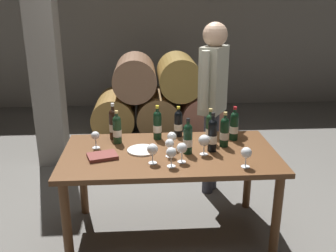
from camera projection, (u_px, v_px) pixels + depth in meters
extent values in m
plane|color=#66635E|center=(170.00, 233.00, 3.25)|extent=(14.00, 14.00, 0.00)
cube|color=gray|center=(153.00, 28.00, 6.76)|extent=(10.00, 0.24, 2.80)
cylinder|color=olive|center=(115.00, 113.00, 5.57)|extent=(0.60, 0.90, 0.60)
cylinder|color=brown|center=(157.00, 112.00, 5.61)|extent=(0.60, 0.90, 0.60)
cylinder|color=#955A46|center=(199.00, 112.00, 5.65)|extent=(0.60, 0.90, 0.60)
cylinder|color=brown|center=(135.00, 76.00, 5.41)|extent=(0.60, 0.90, 0.60)
cylinder|color=olive|center=(179.00, 76.00, 5.45)|extent=(0.60, 0.90, 0.60)
cube|color=gray|center=(45.00, 56.00, 4.25)|extent=(0.32, 0.32, 2.60)
cube|color=brown|center=(170.00, 154.00, 3.01)|extent=(1.70, 0.90, 0.04)
cylinder|color=brown|center=(67.00, 227.00, 2.72)|extent=(0.07, 0.07, 0.72)
cylinder|color=brown|center=(276.00, 219.00, 2.81)|extent=(0.07, 0.07, 0.72)
cylinder|color=brown|center=(83.00, 178.00, 3.45)|extent=(0.07, 0.07, 0.72)
cylinder|color=brown|center=(248.00, 173.00, 3.55)|extent=(0.07, 0.07, 0.72)
cylinder|color=black|center=(157.00, 127.00, 3.25)|extent=(0.07, 0.07, 0.21)
sphere|color=black|center=(157.00, 115.00, 3.21)|extent=(0.07, 0.07, 0.07)
cylinder|color=black|center=(157.00, 112.00, 3.20)|extent=(0.03, 0.03, 0.07)
cylinder|color=gold|center=(157.00, 107.00, 3.19)|extent=(0.03, 0.03, 0.02)
cylinder|color=silver|center=(157.00, 129.00, 3.25)|extent=(0.07, 0.07, 0.06)
cylinder|color=#19381E|center=(117.00, 132.00, 3.16)|extent=(0.07, 0.07, 0.20)
sphere|color=#19381E|center=(117.00, 120.00, 3.12)|extent=(0.07, 0.07, 0.07)
cylinder|color=#19381E|center=(117.00, 117.00, 3.12)|extent=(0.03, 0.03, 0.06)
cylinder|color=tan|center=(116.00, 112.00, 3.10)|extent=(0.03, 0.03, 0.02)
cylinder|color=silver|center=(117.00, 133.00, 3.16)|extent=(0.07, 0.07, 0.06)
cylinder|color=black|center=(212.00, 138.00, 2.99)|extent=(0.07, 0.07, 0.22)
sphere|color=black|center=(213.00, 124.00, 2.95)|extent=(0.07, 0.07, 0.07)
cylinder|color=black|center=(213.00, 120.00, 2.94)|extent=(0.03, 0.03, 0.07)
cylinder|color=black|center=(213.00, 114.00, 2.92)|extent=(0.03, 0.03, 0.03)
cylinder|color=silver|center=(212.00, 139.00, 2.99)|extent=(0.07, 0.07, 0.07)
cylinder|color=black|center=(188.00, 141.00, 2.95)|extent=(0.07, 0.07, 0.20)
sphere|color=black|center=(188.00, 128.00, 2.91)|extent=(0.07, 0.07, 0.07)
cylinder|color=black|center=(188.00, 125.00, 2.90)|extent=(0.03, 0.03, 0.06)
cylinder|color=black|center=(188.00, 120.00, 2.89)|extent=(0.03, 0.03, 0.02)
cylinder|color=silver|center=(188.00, 142.00, 2.95)|extent=(0.07, 0.07, 0.06)
cylinder|color=black|center=(113.00, 126.00, 3.25)|extent=(0.07, 0.07, 0.22)
sphere|color=black|center=(113.00, 113.00, 3.21)|extent=(0.07, 0.07, 0.07)
cylinder|color=black|center=(113.00, 110.00, 3.20)|extent=(0.03, 0.03, 0.07)
cylinder|color=silver|center=(112.00, 105.00, 3.19)|extent=(0.03, 0.03, 0.03)
cylinder|color=silver|center=(114.00, 128.00, 3.25)|extent=(0.07, 0.07, 0.07)
cylinder|color=black|center=(234.00, 128.00, 3.23)|extent=(0.07, 0.07, 0.21)
sphere|color=black|center=(235.00, 116.00, 3.19)|extent=(0.07, 0.07, 0.07)
cylinder|color=black|center=(235.00, 113.00, 3.19)|extent=(0.03, 0.03, 0.06)
cylinder|color=#B21E23|center=(235.00, 108.00, 3.17)|extent=(0.03, 0.03, 0.02)
cylinder|color=silver|center=(234.00, 129.00, 3.23)|extent=(0.07, 0.07, 0.06)
cylinder|color=black|center=(224.00, 134.00, 3.09)|extent=(0.07, 0.07, 0.21)
sphere|color=black|center=(225.00, 122.00, 3.05)|extent=(0.07, 0.07, 0.07)
cylinder|color=black|center=(225.00, 119.00, 3.04)|extent=(0.03, 0.03, 0.06)
cylinder|color=tan|center=(225.00, 113.00, 3.03)|extent=(0.03, 0.03, 0.02)
cylinder|color=silver|center=(224.00, 136.00, 3.09)|extent=(0.07, 0.07, 0.06)
cylinder|color=#19381E|center=(210.00, 131.00, 3.18)|extent=(0.07, 0.07, 0.21)
sphere|color=#19381E|center=(210.00, 118.00, 3.14)|extent=(0.07, 0.07, 0.07)
cylinder|color=#19381E|center=(211.00, 115.00, 3.13)|extent=(0.03, 0.03, 0.06)
cylinder|color=tan|center=(211.00, 110.00, 3.12)|extent=(0.03, 0.03, 0.02)
cylinder|color=silver|center=(210.00, 132.00, 3.18)|extent=(0.07, 0.07, 0.06)
cylinder|color=black|center=(178.00, 126.00, 3.32)|extent=(0.07, 0.07, 0.19)
sphere|color=black|center=(178.00, 115.00, 3.28)|extent=(0.07, 0.07, 0.07)
cylinder|color=black|center=(178.00, 112.00, 3.28)|extent=(0.03, 0.03, 0.06)
cylinder|color=gold|center=(178.00, 108.00, 3.26)|extent=(0.03, 0.03, 0.02)
cylinder|color=silver|center=(178.00, 127.00, 3.32)|extent=(0.07, 0.07, 0.06)
cylinder|color=white|center=(245.00, 167.00, 2.74)|extent=(0.06, 0.06, 0.00)
cylinder|color=white|center=(246.00, 162.00, 2.72)|extent=(0.01, 0.01, 0.07)
sphere|color=white|center=(246.00, 153.00, 2.70)|extent=(0.08, 0.08, 0.08)
cylinder|color=white|center=(170.00, 156.00, 2.92)|extent=(0.06, 0.06, 0.00)
cylinder|color=white|center=(170.00, 151.00, 2.90)|extent=(0.01, 0.01, 0.07)
sphere|color=white|center=(170.00, 143.00, 2.88)|extent=(0.07, 0.07, 0.07)
cylinder|color=white|center=(171.00, 166.00, 2.74)|extent=(0.06, 0.06, 0.00)
cylinder|color=white|center=(171.00, 161.00, 2.73)|extent=(0.01, 0.01, 0.07)
sphere|color=white|center=(171.00, 152.00, 2.71)|extent=(0.08, 0.08, 0.08)
cylinder|color=white|center=(172.00, 149.00, 3.05)|extent=(0.06, 0.06, 0.00)
cylinder|color=white|center=(172.00, 145.00, 3.03)|extent=(0.01, 0.01, 0.07)
sphere|color=white|center=(172.00, 137.00, 3.01)|extent=(0.08, 0.08, 0.08)
cylinder|color=white|center=(182.00, 162.00, 2.82)|extent=(0.06, 0.06, 0.00)
cylinder|color=white|center=(182.00, 157.00, 2.80)|extent=(0.01, 0.01, 0.07)
sphere|color=white|center=(182.00, 148.00, 2.78)|extent=(0.08, 0.08, 0.08)
cylinder|color=white|center=(96.00, 148.00, 3.08)|extent=(0.06, 0.06, 0.00)
cylinder|color=white|center=(96.00, 143.00, 3.07)|extent=(0.01, 0.01, 0.07)
sphere|color=white|center=(95.00, 135.00, 3.05)|extent=(0.07, 0.07, 0.07)
cylinder|color=white|center=(204.00, 154.00, 2.95)|extent=(0.06, 0.06, 0.00)
cylinder|color=white|center=(204.00, 149.00, 2.94)|extent=(0.01, 0.01, 0.07)
sphere|color=white|center=(204.00, 140.00, 2.92)|extent=(0.09, 0.09, 0.09)
cylinder|color=white|center=(153.00, 163.00, 2.80)|extent=(0.06, 0.06, 0.00)
cylinder|color=white|center=(153.00, 158.00, 2.79)|extent=(0.01, 0.01, 0.07)
sphere|color=white|center=(152.00, 149.00, 2.76)|extent=(0.08, 0.08, 0.08)
cube|color=brown|center=(102.00, 156.00, 2.89)|extent=(0.26, 0.22, 0.03)
cylinder|color=white|center=(142.00, 150.00, 3.02)|extent=(0.24, 0.24, 0.01)
cylinder|color=#383842|center=(213.00, 150.00, 3.89)|extent=(0.11, 0.11, 0.85)
cylinder|color=#383842|center=(208.00, 154.00, 3.80)|extent=(0.11, 0.11, 0.85)
cube|color=#B2B29E|center=(213.00, 80.00, 3.60)|extent=(0.32, 0.37, 0.64)
cylinder|color=#B2B29E|center=(221.00, 73.00, 3.77)|extent=(0.08, 0.08, 0.54)
cylinder|color=#B2B29E|center=(205.00, 81.00, 3.42)|extent=(0.08, 0.08, 0.54)
sphere|color=tan|center=(215.00, 35.00, 3.47)|extent=(0.23, 0.23, 0.23)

